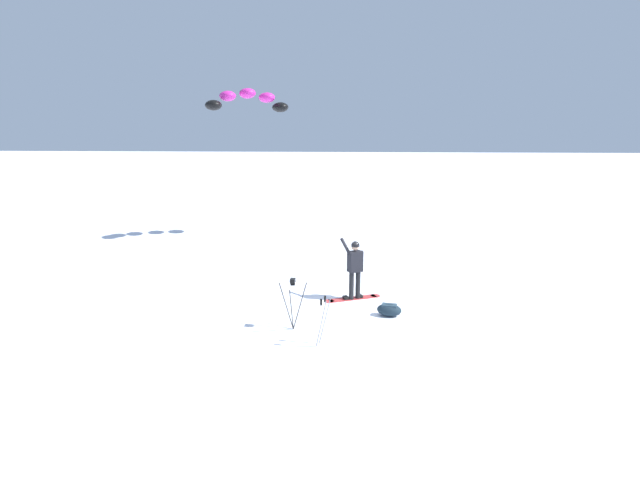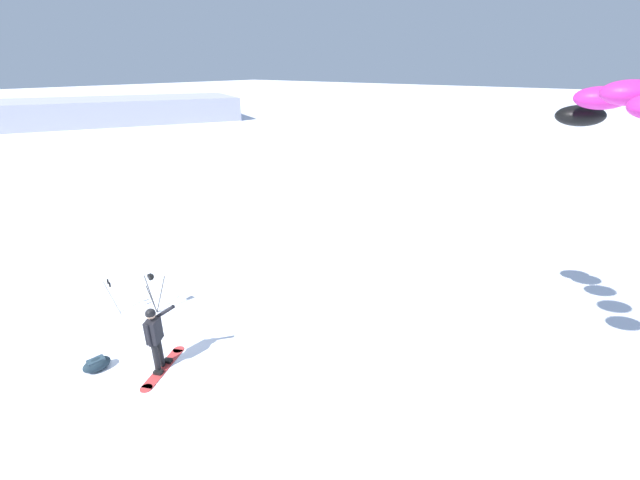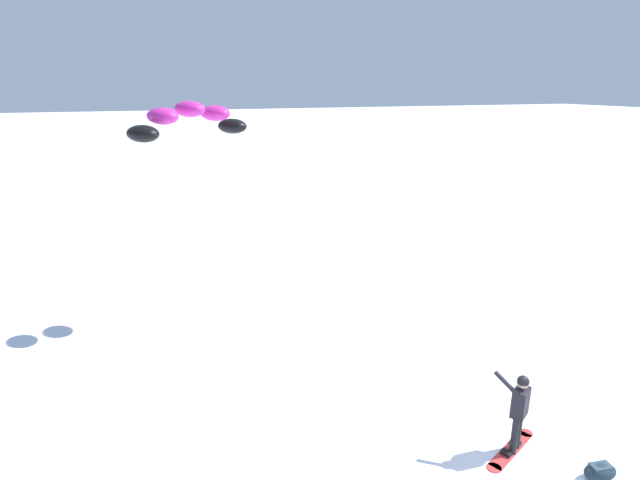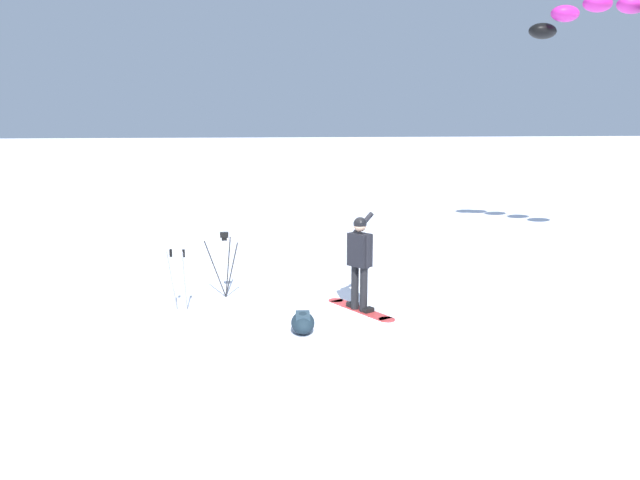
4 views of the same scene
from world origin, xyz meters
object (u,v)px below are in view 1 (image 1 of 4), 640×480
(camera_tripod, at_px, (293,293))
(gear_bag_large, at_px, (389,310))
(snowboard, at_px, (353,298))
(snowboarder, at_px, (355,264))
(traction_kite, at_px, (248,100))
(ski_poles, at_px, (323,314))

(camera_tripod, bearing_deg, gear_bag_large, -154.10)
(snowboard, xyz_separation_m, camera_tripod, (1.36, 2.40, 0.91))
(snowboarder, relative_size, camera_tripod, 1.36)
(snowboarder, height_order, snowboard, snowboarder)
(gear_bag_large, bearing_deg, snowboard, -50.37)
(traction_kite, height_order, ski_poles, traction_kite)
(snowboard, bearing_deg, traction_kite, -56.90)
(traction_kite, distance_m, gear_bag_large, 12.55)
(traction_kite, relative_size, ski_poles, 3.22)
(snowboarder, bearing_deg, traction_kite, -56.73)
(gear_bag_large, bearing_deg, snowboarder, -51.19)
(snowboarder, relative_size, snowboard, 1.10)
(traction_kite, distance_m, camera_tripod, 12.15)
(ski_poles, bearing_deg, traction_kite, -67.56)
(snowboarder, distance_m, camera_tripod, 2.77)
(snowboard, height_order, camera_tripod, camera_tripod)
(snowboard, relative_size, ski_poles, 1.40)
(snowboard, relative_size, camera_tripod, 1.23)
(snowboarder, distance_m, snowboard, 1.05)
(snowboarder, bearing_deg, camera_tripod, 59.22)
(snowboarder, height_order, gear_bag_large, snowboarder)
(traction_kite, height_order, camera_tripod, traction_kite)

